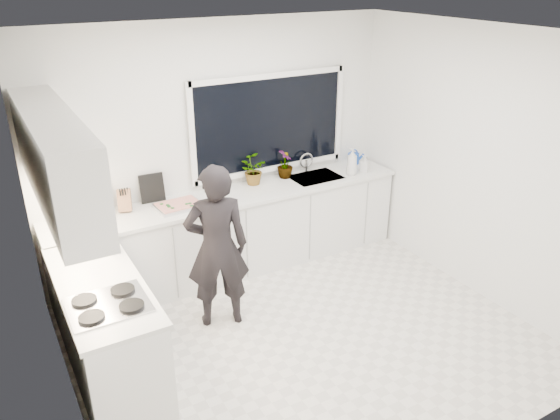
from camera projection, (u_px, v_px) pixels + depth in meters
floor at (304, 338)px, 5.09m from camera, size 4.00×3.50×0.02m
wall_back at (220, 148)px, 5.92m from camera, size 4.00×0.02×2.70m
wall_left at (51, 265)px, 3.62m from camera, size 0.02×3.50×2.70m
wall_right at (477, 164)px, 5.44m from camera, size 0.02×3.50×2.70m
ceiling at (311, 34)px, 3.97m from camera, size 4.00×3.50×0.02m
window at (270, 124)px, 6.08m from camera, size 1.80×0.02×1.00m
base_cabinets_back at (235, 234)px, 6.05m from camera, size 3.92×0.58×0.88m
base_cabinets_left at (108, 333)px, 4.42m from camera, size 0.58×1.60×0.88m
countertop_back at (234, 196)px, 5.85m from camera, size 3.94×0.62×0.04m
countertop_left at (100, 285)px, 4.23m from camera, size 0.62×1.60×0.04m
upper_cabinets at (55, 159)px, 4.06m from camera, size 0.34×2.10×0.70m
sink at (315, 181)px, 6.35m from camera, size 0.58×0.42×0.14m
faucet at (306, 163)px, 6.44m from camera, size 0.03×0.03×0.22m
stovetop at (108, 304)px, 3.93m from camera, size 0.56×0.48×0.03m
person at (217, 247)px, 5.00m from camera, size 0.67×0.54×1.61m
pizza_tray at (179, 206)px, 5.54m from camera, size 0.48×0.37×0.03m
pizza at (179, 204)px, 5.53m from camera, size 0.43×0.32×0.01m
watering_can at (353, 158)px, 6.73m from camera, size 0.16×0.16×0.13m
paper_towel_roll at (91, 207)px, 5.21m from camera, size 0.15×0.15×0.26m
knife_block at (125, 201)px, 5.41m from camera, size 0.15×0.13×0.22m
utensil_crock at (111, 244)px, 4.64m from camera, size 0.17×0.17×0.16m
picture_frame_large at (99, 199)px, 5.37m from camera, size 0.22×0.08×0.28m
picture_frame_small at (152, 188)px, 5.61m from camera, size 0.25×0.03×0.30m
herb_plants at (259, 169)px, 6.09m from camera, size 1.00×0.39×0.33m
soap_bottles at (355, 162)px, 6.36m from camera, size 0.33×0.15×0.32m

